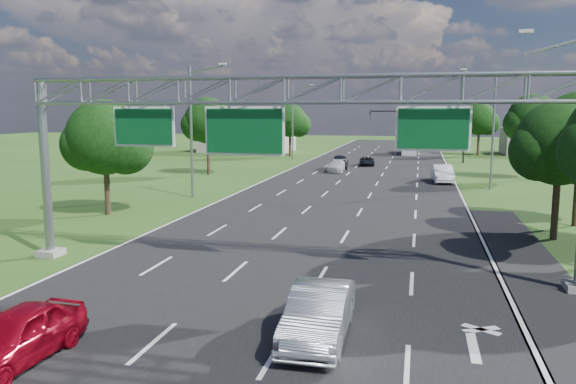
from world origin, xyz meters
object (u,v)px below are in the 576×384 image
(sign_gantry, at_px, (288,105))
(red_coupe, at_px, (16,336))
(traffic_signal, at_px, (436,122))
(silver_sedan, at_px, (319,313))
(box_truck, at_px, (410,145))

(sign_gantry, bearing_deg, red_coupe, -117.12)
(traffic_signal, bearing_deg, sign_gantry, -97.68)
(silver_sedan, height_order, box_truck, box_truck)
(sign_gantry, height_order, red_coupe, sign_gantry)
(box_truck, bearing_deg, sign_gantry, -94.74)
(sign_gantry, xyz_separation_m, red_coupe, (-5.10, -9.95, -6.15))
(traffic_signal, xyz_separation_m, box_truck, (-3.49, 13.87, -3.72))
(silver_sedan, bearing_deg, sign_gantry, 110.03)
(sign_gantry, relative_size, traffic_signal, 1.92)
(traffic_signal, distance_m, silver_sedan, 59.90)
(sign_gantry, xyz_separation_m, silver_sedan, (2.47, -6.56, -6.11))
(red_coupe, bearing_deg, silver_sedan, 26.59)
(red_coupe, xyz_separation_m, silver_sedan, (7.57, 3.39, 0.04))
(red_coupe, relative_size, silver_sedan, 0.92)
(red_coupe, height_order, silver_sedan, silver_sedan)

